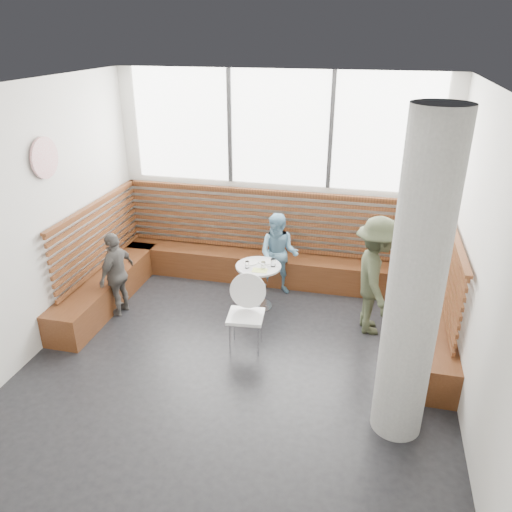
% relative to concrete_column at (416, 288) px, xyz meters
% --- Properties ---
extents(room, '(5.00, 5.00, 3.20)m').
position_rel_concrete_column_xyz_m(room, '(-1.85, 0.60, 0.00)').
color(room, silver).
rests_on(room, ground).
extents(booth, '(5.00, 2.50, 1.44)m').
position_rel_concrete_column_xyz_m(booth, '(-1.85, 2.37, -1.19)').
color(booth, '#4B2712').
rests_on(booth, ground).
extents(concrete_column, '(0.50, 0.50, 3.20)m').
position_rel_concrete_column_xyz_m(concrete_column, '(0.00, 0.00, 0.00)').
color(concrete_column, gray).
rests_on(concrete_column, ground).
extents(wall_art, '(0.03, 0.50, 0.50)m').
position_rel_concrete_column_xyz_m(wall_art, '(-4.31, 1.00, 0.70)').
color(wall_art, white).
rests_on(wall_art, room).
extents(cafe_table, '(0.65, 0.65, 0.66)m').
position_rel_concrete_column_xyz_m(cafe_table, '(-1.91, 2.01, -1.12)').
color(cafe_table, silver).
rests_on(cafe_table, ground).
extents(cafe_chair, '(0.46, 0.45, 0.96)m').
position_rel_concrete_column_xyz_m(cafe_chair, '(-1.83, 1.03, -1.04)').
color(cafe_chair, white).
rests_on(cafe_chair, ground).
extents(adult_man, '(0.77, 1.12, 1.60)m').
position_rel_concrete_column_xyz_m(adult_man, '(-0.30, 1.77, -0.80)').
color(adult_man, '#3A402B').
rests_on(adult_man, ground).
extents(child_back, '(0.63, 0.50, 1.26)m').
position_rel_concrete_column_xyz_m(child_back, '(-1.72, 2.52, -0.97)').
color(child_back, '#6C9DBB').
rests_on(child_back, ground).
extents(child_left, '(0.39, 0.75, 1.22)m').
position_rel_concrete_column_xyz_m(child_left, '(-3.79, 1.41, -0.99)').
color(child_left, '#595551').
rests_on(child_left, ground).
extents(plate_near, '(0.21, 0.21, 0.01)m').
position_rel_concrete_column_xyz_m(plate_near, '(-2.04, 2.07, -0.93)').
color(plate_near, white).
rests_on(plate_near, cafe_table).
extents(plate_far, '(0.20, 0.20, 0.01)m').
position_rel_concrete_column_xyz_m(plate_far, '(-1.84, 2.13, -0.93)').
color(plate_far, white).
rests_on(plate_far, cafe_table).
extents(glass_left, '(0.06, 0.06, 0.10)m').
position_rel_concrete_column_xyz_m(glass_left, '(-2.05, 1.90, -0.89)').
color(glass_left, white).
rests_on(glass_left, cafe_table).
extents(glass_mid, '(0.06, 0.06, 0.10)m').
position_rel_concrete_column_xyz_m(glass_mid, '(-1.83, 1.93, -0.89)').
color(glass_mid, white).
rests_on(glass_mid, cafe_table).
extents(glass_right, '(0.07, 0.07, 0.11)m').
position_rel_concrete_column_xyz_m(glass_right, '(-1.71, 2.03, -0.88)').
color(glass_right, white).
rests_on(glass_right, cafe_table).
extents(menu_card, '(0.22, 0.16, 0.00)m').
position_rel_concrete_column_xyz_m(menu_card, '(-1.86, 1.86, -0.93)').
color(menu_card, '#A5C64C').
rests_on(menu_card, cafe_table).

